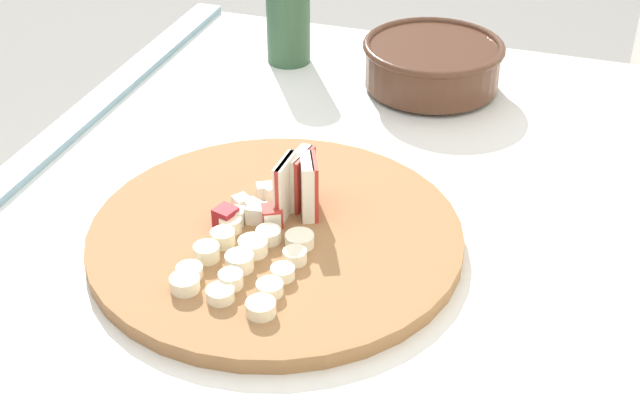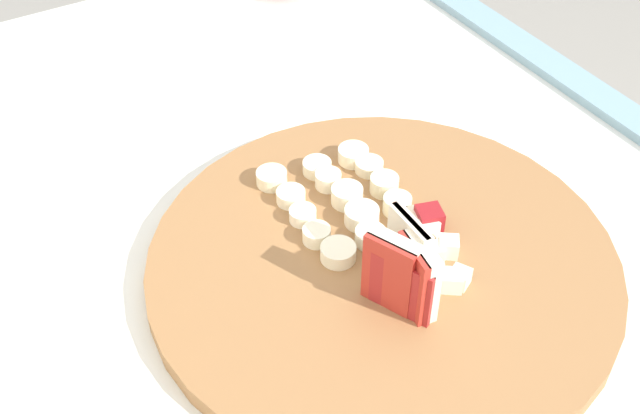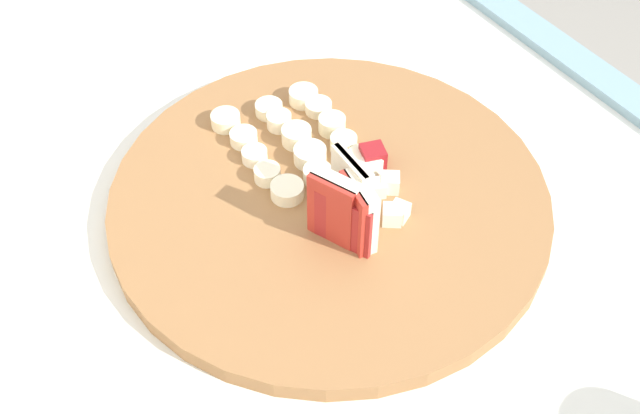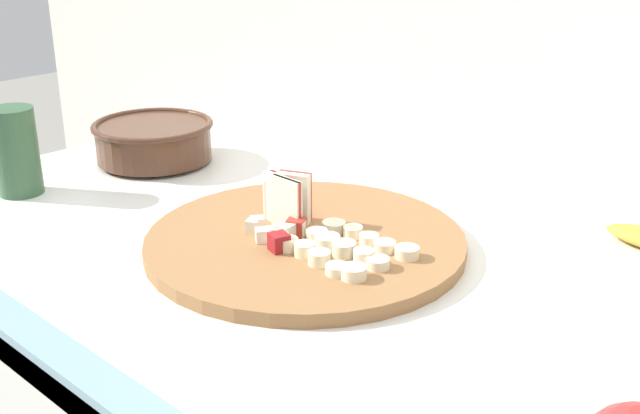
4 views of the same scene
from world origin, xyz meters
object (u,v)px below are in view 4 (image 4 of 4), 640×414
object	(u,v)px
apple_wedge_fan	(286,200)
ceramic_bowl	(154,140)
cutting_board	(304,241)
small_jar	(16,151)
apple_dice_pile	(280,232)
banana_slice_rows	(344,248)

from	to	relation	value
apple_wedge_fan	ceramic_bowl	world-z (taller)	apple_wedge_fan
cutting_board	apple_wedge_fan	xyz separation A→B (m)	(-0.04, 0.01, 0.04)
ceramic_bowl	small_jar	distance (m)	0.22
ceramic_bowl	small_jar	bearing A→B (deg)	-96.25
apple_wedge_fan	small_jar	size ratio (longest dim) A/B	0.57
apple_wedge_fan	apple_dice_pile	world-z (taller)	apple_wedge_fan
ceramic_bowl	small_jar	world-z (taller)	small_jar
banana_slice_rows	apple_wedge_fan	bearing A→B (deg)	169.92
apple_dice_pile	small_jar	size ratio (longest dim) A/B	0.70
apple_dice_pile	ceramic_bowl	world-z (taller)	ceramic_bowl
banana_slice_rows	ceramic_bowl	world-z (taller)	ceramic_bowl
apple_wedge_fan	cutting_board	bearing A→B (deg)	-15.21
apple_wedge_fan	apple_dice_pile	distance (m)	0.06
cutting_board	banana_slice_rows	size ratio (longest dim) A/B	2.79
apple_wedge_fan	small_jar	bearing A→B (deg)	-158.15
cutting_board	apple_wedge_fan	bearing A→B (deg)	164.79
apple_dice_pile	banana_slice_rows	size ratio (longest dim) A/B	0.63
cutting_board	small_jar	xyz separation A→B (m)	(-0.42, -0.14, 0.05)
apple_dice_pile	banana_slice_rows	xyz separation A→B (m)	(0.08, 0.02, -0.00)
apple_wedge_fan	apple_dice_pile	xyz separation A→B (m)	(0.03, -0.04, -0.02)
ceramic_bowl	cutting_board	bearing A→B (deg)	-10.12
banana_slice_rows	small_jar	distance (m)	0.52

